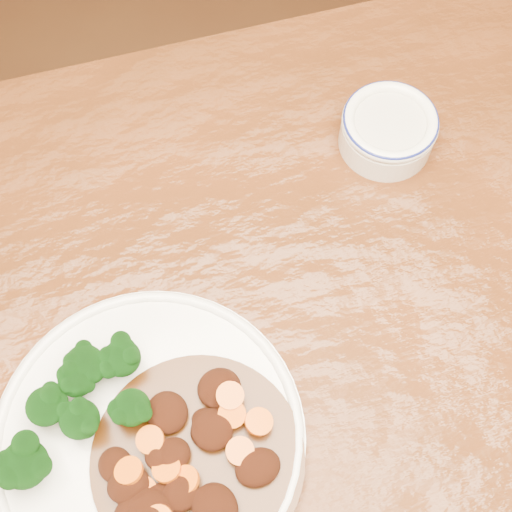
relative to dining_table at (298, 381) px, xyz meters
name	(u,v)px	position (x,y,z in m)	size (l,w,h in m)	color
ground	(280,470)	(0.00, 0.00, -0.67)	(4.00, 4.00, 0.00)	#452011
dining_table	(298,381)	(0.00, 0.00, 0.00)	(1.59, 1.05, 0.75)	#59290F
dinner_plate	(148,438)	(-0.17, -0.02, 0.09)	(0.31, 0.31, 0.02)	white
broccoli_florets	(76,404)	(-0.23, 0.03, 0.12)	(0.15, 0.11, 0.05)	#5E8645
mince_stew	(186,466)	(-0.15, -0.06, 0.10)	(0.21, 0.21, 0.03)	#3E1C06
dip_bowl	(388,129)	(0.20, 0.21, 0.11)	(0.11, 0.11, 0.05)	white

